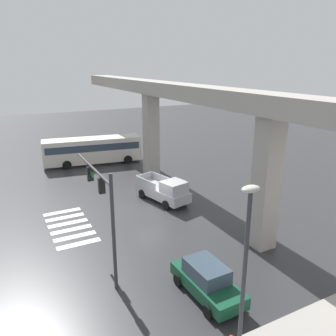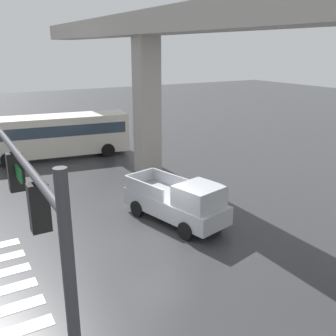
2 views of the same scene
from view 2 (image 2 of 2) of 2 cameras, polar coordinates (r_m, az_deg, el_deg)
ground_plane at (r=16.18m, az=-1.83°, el=-10.59°), size 120.00×120.00×0.00m
elevated_overpass at (r=16.50m, az=10.57°, el=18.77°), size 50.94×2.24×9.47m
pickup_truck at (r=17.25m, az=1.74°, el=-5.11°), size 5.40×3.02×2.08m
city_bus at (r=28.65m, az=-16.92°, el=4.83°), size 4.03×11.05×2.99m
traffic_signal_mast at (r=7.11m, az=-18.18°, el=-10.36°), size 6.49×0.32×6.20m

